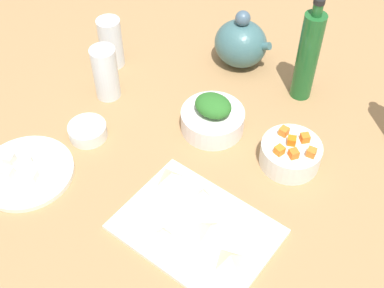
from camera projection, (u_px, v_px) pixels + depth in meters
tabletop at (192, 163)px, 113.46cm from camera, size 190.00×190.00×3.00cm
cutting_board at (196, 229)px, 99.48cm from camera, size 31.43×23.95×1.00cm
plate_tofu at (26, 172)px, 109.05cm from camera, size 20.51×20.51×1.20cm
bowl_greens at (213, 120)px, 116.88cm from camera, size 14.69×14.69×5.13cm
bowl_carrots at (290, 154)px, 109.74cm from camera, size 13.18×13.18×5.43cm
bowl_small_side at (88, 131)px, 115.89cm from camera, size 8.81×8.81×3.25cm
teapot at (241, 43)px, 130.53cm from camera, size 15.48×12.78×15.69cm
bottle_1 at (308, 56)px, 117.87cm from camera, size 5.14×5.14×27.14cm
drinking_glass_0 at (106, 73)px, 121.54cm from camera, size 6.13×6.13×13.83cm
drinking_glass_1 at (111, 43)px, 129.95cm from camera, size 6.05×6.05×13.42cm
carrot_cube_0 at (284, 131)px, 109.33cm from camera, size 1.96×1.96×1.80cm
carrot_cube_1 at (305, 138)px, 108.05cm from camera, size 2.54×2.54×1.80cm
carrot_cube_2 at (292, 141)px, 107.49cm from camera, size 2.34×2.34×1.80cm
carrot_cube_3 at (294, 154)px, 105.02cm from camera, size 2.53×2.53×1.80cm
carrot_cube_4 at (279, 150)px, 105.66cm from camera, size 2.26×2.26×1.80cm
carrot_cube_5 at (311, 152)px, 105.26cm from camera, size 1.96×1.96×1.80cm
chopped_greens_mound at (213, 106)px, 113.39cm from camera, size 8.97×7.57×4.27cm
tofu_cube_0 at (8, 172)px, 106.86cm from camera, size 2.74×2.74×2.20cm
tofu_cube_1 at (26, 160)px, 109.24cm from camera, size 2.93×2.93×2.20cm
tofu_cube_2 at (9, 159)px, 109.31cm from camera, size 2.88×2.88×2.20cm
tofu_cube_3 at (32, 176)px, 106.15cm from camera, size 2.78×2.78×2.20cm
dumpling_0 at (203, 195)px, 102.60cm from camera, size 5.13×5.26×3.16cm
dumpling_1 at (230, 259)px, 92.86cm from camera, size 6.31×6.22×3.01cm
dumpling_2 at (162, 234)px, 96.43cm from camera, size 5.42×5.23×3.11cm
dumpling_3 at (211, 229)px, 97.27cm from camera, size 5.56×5.35×2.76cm
dumpling_4 at (172, 178)px, 105.61cm from camera, size 7.72×7.51×3.02cm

